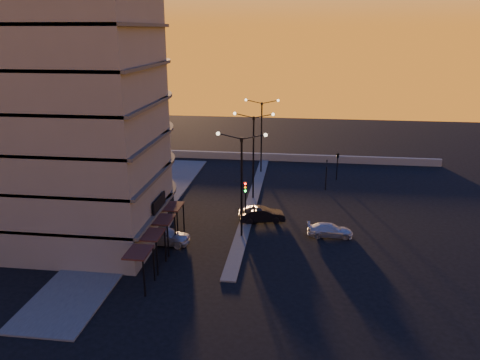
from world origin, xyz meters
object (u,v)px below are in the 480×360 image
at_px(traffic_light_main, 245,196).
at_px(car_sedan, 262,215).
at_px(car_wagon, 330,230).
at_px(car_hatchback, 163,235).
at_px(streetlamp_mid, 253,149).

relative_size(traffic_light_main, car_sedan, 0.97).
bearing_deg(car_wagon, traffic_light_main, 74.97).
xyz_separation_m(car_hatchback, car_wagon, (14.33, 3.42, -0.20)).
relative_size(traffic_light_main, car_hatchback, 0.92).
relative_size(streetlamp_mid, traffic_light_main, 2.24).
height_order(traffic_light_main, car_sedan, traffic_light_main).
bearing_deg(car_sedan, car_wagon, -126.14).
bearing_deg(car_hatchback, traffic_light_main, -48.71).
bearing_deg(car_wagon, car_hatchback, 100.76).
bearing_deg(streetlamp_mid, car_sedan, -76.61).
distance_m(streetlamp_mid, car_sedan, 8.10).
bearing_deg(traffic_light_main, car_sedan, 28.90).
bearing_deg(car_wagon, car_sedan, 65.44).
bearing_deg(car_hatchback, streetlamp_mid, -24.95).
xyz_separation_m(streetlamp_mid, traffic_light_main, (0.00, -7.13, -2.70)).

